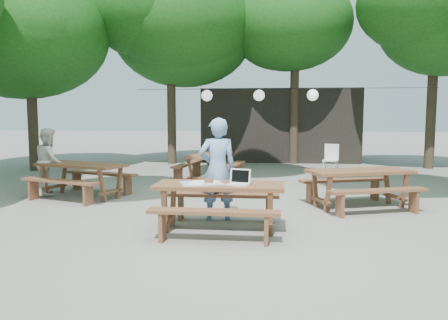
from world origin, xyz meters
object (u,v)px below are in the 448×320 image
woman (217,169)px  picnic_table_nw (82,180)px  second_person (49,161)px  plastic_chair (331,165)px  main_picnic_table (219,207)px

woman → picnic_table_nw: bearing=-41.5°
picnic_table_nw → second_person: second_person is taller
picnic_table_nw → plastic_chair: 7.60m
main_picnic_table → second_person: 5.02m
main_picnic_table → picnic_table_nw: same height
picnic_table_nw → woman: 3.71m
picnic_table_nw → woman: (3.25, -1.73, 0.50)m
main_picnic_table → woman: woman is taller
second_person → plastic_chair: bearing=-86.3°
picnic_table_nw → woman: bearing=-9.9°
main_picnic_table → plastic_chair: plastic_chair is taller
plastic_chair → picnic_table_nw: bearing=-126.3°
picnic_table_nw → plastic_chair: bearing=56.0°
main_picnic_table → woman: 0.88m
second_person → main_picnic_table: bearing=-151.6°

